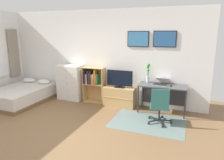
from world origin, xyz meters
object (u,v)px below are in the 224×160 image
tv_stand (120,96)px  office_chair (160,105)px  television (120,79)px  desk (163,90)px  computer_mouse (171,86)px  bookshelf (93,81)px  bamboo_vase (148,73)px  dresser (70,82)px  bed (22,94)px  laptop (161,82)px

tv_stand → office_chair: (1.25, -0.84, 0.19)m
tv_stand → television: 0.51m
television → desk: television is taller
tv_stand → computer_mouse: 1.49m
bookshelf → bamboo_vase: (1.64, 0.05, 0.37)m
bookshelf → television: bearing=-4.5°
dresser → bamboo_vase: (2.38, 0.11, 0.45)m
desk → office_chair: 0.85m
bed → television: size_ratio=2.56×
desk → office_chair: size_ratio=1.42×
dresser → bookshelf: (0.75, 0.06, 0.09)m
dresser → bookshelf: dresser is taller
bed → laptop: laptop is taller
television → desk: 1.22m
tv_stand → dresser: bearing=-179.5°
office_chair → laptop: (-0.12, 0.85, 0.35)m
dresser → desk: 2.81m
dresser → office_chair: 2.98m
office_chair → desk: bearing=84.9°
bed → computer_mouse: size_ratio=18.33×
bookshelf → laptop: bearing=-1.0°
bed → office_chair: 4.15m
television → bookshelf: bearing=175.5°
desk → dresser: bearing=-179.7°
bookshelf → computer_mouse: size_ratio=10.10×
dresser → desk: dresser is taller
bookshelf → desk: bearing=-1.3°
television → desk: (1.20, 0.02, -0.18)m
tv_stand → television: size_ratio=1.21×
dresser → bed: bearing=-150.0°
bed → television: 3.03m
bed → office_chair: size_ratio=2.22×
desk → computer_mouse: bearing=-29.0°
laptop → dresser: bearing=-174.5°
desk → bamboo_vase: (-0.43, 0.09, 0.39)m
bookshelf → bamboo_vase: 1.68m
office_chair → bamboo_vase: (-0.48, 0.93, 0.54)m
television → office_chair: television is taller
bookshelf → laptop: 2.01m
laptop → bamboo_vase: bamboo_vase is taller
bed → dresser: (1.27, 0.73, 0.32)m
television → laptop: 1.14m
dresser → laptop: bearing=0.5°
bed → desk: size_ratio=1.56×
television → computer_mouse: (1.41, -0.09, -0.03)m
tv_stand → bed: bearing=-165.4°
television → office_chair: (1.25, -0.82, -0.33)m
bed → desk: (4.09, 0.75, 0.38)m
bed → laptop: 4.13m
bed → bookshelf: 2.21m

